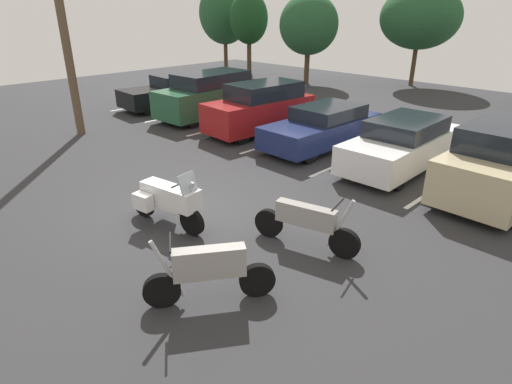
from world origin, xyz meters
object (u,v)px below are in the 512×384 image
motorcycle_second (306,223)px  car_champagne (503,162)px  car_green (209,95)px  car_navy (323,127)px  car_black (171,92)px  motorcycle_touring (168,199)px  car_red (260,108)px  car_white (403,144)px  motorcycle_third (209,271)px

motorcycle_second → car_champagne: (1.91, 5.40, 0.38)m
car_green → car_navy: bearing=0.4°
car_black → car_navy: car_black is taller
motorcycle_touring → car_red: 8.01m
car_red → car_white: bearing=1.4°
car_black → car_champagne: size_ratio=1.07×
motorcycle_second → car_black: car_black is taller
car_green → car_champagne: 11.82m
motorcycle_touring → car_red: (-3.98, 6.95, 0.27)m
motorcycle_touring → car_black: car_black is taller
car_green → motorcycle_second: bearing=-29.8°
motorcycle_touring → motorcycle_third: size_ratio=1.15×
motorcycle_third → car_red: bearing=129.7°
motorcycle_third → car_navy: car_navy is taller
motorcycle_third → car_red: car_red is taller
car_navy → car_champagne: bearing=-3.0°
car_champagne → car_black: bearing=179.0°
motorcycle_second → car_green: car_green is taller
motorcycle_touring → car_navy: same height
car_green → car_navy: 6.07m
motorcycle_third → car_champagne: 8.14m
motorcycle_second → car_navy: bearing=124.0°
car_red → car_navy: size_ratio=0.95×
motorcycle_second → motorcycle_touring: bearing=-152.0°
car_champagne → motorcycle_third: bearing=-103.8°
motorcycle_second → car_green: bearing=150.2°
car_navy → motorcycle_second: bearing=-56.0°
motorcycle_second → car_red: car_red is taller
motorcycle_second → car_champagne: 5.75m
motorcycle_third → car_black: 15.14m
motorcycle_third → car_red: size_ratio=0.42×
car_navy → car_champagne: 5.76m
car_green → car_white: bearing=-0.0°
motorcycle_touring → car_red: size_ratio=0.48×
car_champagne → car_green: bearing=178.8°
car_black → car_champagne: car_champagne is taller
motorcycle_third → car_green: bearing=140.5°
car_black → car_white: car_white is taller
motorcycle_third → car_navy: 9.03m
motorcycle_touring → car_navy: 7.23m
car_navy → car_white: car_white is taller
car_white → car_champagne: bearing=-5.2°
car_black → car_navy: bearing=0.3°
car_navy → car_white: (2.96, -0.05, 0.05)m
car_white → car_black: bearing=180.0°
car_red → car_white: size_ratio=0.94×
motorcycle_touring → motorcycle_third: bearing=-21.6°
motorcycle_third → car_champagne: size_ratio=0.42×
motorcycle_third → car_green: size_ratio=0.39×
car_green → car_white: (9.02, -0.00, -0.22)m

